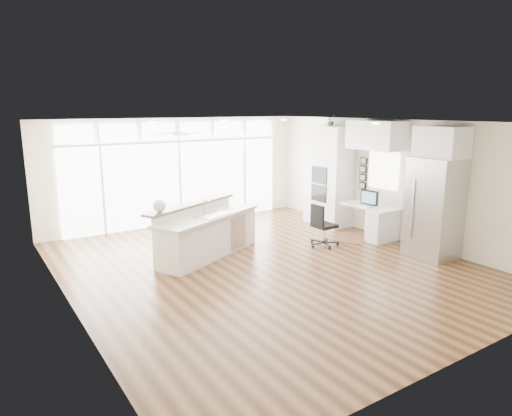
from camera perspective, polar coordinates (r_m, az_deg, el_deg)
floor at (r=8.76m, az=1.29°, el=-7.30°), size 7.00×8.00×0.02m
ceiling at (r=8.25m, az=1.39°, el=10.70°), size 7.00×8.00×0.02m
wall_back at (r=11.87m, az=-9.72°, el=4.53°), size 7.00×0.04×2.70m
wall_front at (r=5.68m, az=24.98°, el=-5.15°), size 7.00×0.04×2.70m
wall_left at (r=7.07m, az=-22.72°, el=-1.64°), size 0.04×8.00×2.70m
wall_right at (r=10.75m, az=16.91°, el=3.35°), size 0.04×8.00×2.70m
glass_wall at (r=11.86m, az=-9.55°, el=3.06°), size 5.80×0.06×2.08m
transom_row at (r=11.72m, az=-9.79°, el=9.49°), size 5.90×0.06×0.40m
desk_window at (r=10.89m, az=15.63°, el=4.60°), size 0.04×0.85×0.85m
ceiling_fan at (r=10.47m, az=-9.81°, el=9.70°), size 1.16×1.16×0.32m
recessed_lights at (r=8.42m, az=0.60°, el=10.60°), size 3.40×3.00×0.02m
oven_cabinet at (r=11.76m, az=9.12°, el=3.99°), size 0.64×1.20×2.50m
desk_nook at (r=10.86m, az=14.12°, el=-1.62°), size 0.72×1.30×0.76m
upper_cabinets at (r=10.60m, az=14.84°, el=8.80°), size 0.64×1.30×0.64m
refrigerator at (r=9.70m, az=21.38°, el=-0.02°), size 0.76×0.90×2.00m
fridge_cabinet at (r=9.58m, az=22.21°, el=7.64°), size 0.64×0.90×0.60m
framed_photos at (r=11.32m, az=13.23°, el=4.25°), size 0.06×0.22×0.80m
kitchen_island at (r=9.25m, az=-5.95°, el=-2.84°), size 2.80×2.01×1.05m
rug at (r=10.81m, az=11.92°, el=-3.63°), size 1.12×1.00×0.01m
office_chair at (r=9.98m, az=8.54°, el=-2.14°), size 0.48×0.44×0.92m
fishbowl at (r=8.65m, az=-11.99°, el=0.31°), size 0.34×0.34×0.25m
monitor at (r=10.68m, az=13.99°, el=1.28°), size 0.14×0.46×0.38m
keyboard at (r=10.59m, az=13.31°, el=0.23°), size 0.17×0.37×0.02m
potted_plant at (r=11.64m, az=9.35°, el=10.59°), size 0.25×0.27×0.21m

